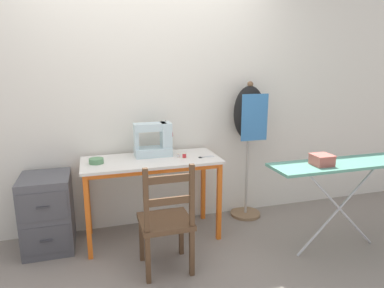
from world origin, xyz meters
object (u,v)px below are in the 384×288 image
Objects in this scene: sewing_machine at (155,140)px; dress_form at (249,121)px; ironing_board at (344,167)px; storage_box at (322,160)px; scissors at (204,157)px; filing_cabinet at (48,213)px; fabric_bowl at (96,161)px; thread_spool_near_machine at (178,155)px; thread_spool_mid_table at (184,155)px; wooden_chair at (166,221)px.

sewing_machine is 0.25× the size of dress_form.
ironing_board is 0.25m from storage_box.
scissors is 0.23× the size of filing_cabinet.
sewing_machine is 2.86× the size of fabric_bowl.
thread_spool_near_machine reaches higher than filing_cabinet.
ironing_board is 8.16× the size of storage_box.
fabric_bowl is at bearing 176.62° from thread_spool_mid_table.
fabric_bowl is 1.56m from dress_form.
sewing_machine is 0.48m from scissors.
wooden_chair reaches higher than ironing_board.
scissors is 0.96× the size of storage_box.
sewing_machine is 0.56m from fabric_bowl.
ironing_board is (0.46, -0.87, -0.28)m from dress_form.
wooden_chair reaches higher than thread_spool_near_machine.
scissors is at bearing 46.07° from wooden_chair.
scissors is at bearing -4.92° from fabric_bowl.
fabric_bowl is 0.79× the size of storage_box.
wooden_chair is 5.71× the size of storage_box.
dress_form reaches higher than ironing_board.
scissors is at bearing -18.34° from thread_spool_near_machine.
fabric_bowl reaches higher than scissors.
filing_cabinet is at bearing 174.19° from scissors.
wooden_chair is 1.42m from dress_form.
dress_form reaches higher than scissors.
storage_box reaches higher than scissors.
scissors is 1.47m from filing_cabinet.
dress_form is at bearing 117.83° from ironing_board.
storage_box reaches higher than thread_spool_mid_table.
dress_form reaches higher than thread_spool_mid_table.
ironing_board is at bearing -17.40° from filing_cabinet.
filing_cabinet is (-0.44, 0.06, -0.45)m from fabric_bowl.
thread_spool_near_machine is 0.85m from dress_form.
sewing_machine is at bearing 155.60° from scissors.
storage_box is at bearing -6.46° from wooden_chair.
thread_spool_mid_table is at bearing -32.53° from sewing_machine.
dress_form is at bearing 3.79° from sewing_machine.
fabric_bowl reaches higher than ironing_board.
filing_cabinet is 2.58m from ironing_board.
fabric_bowl is 0.10× the size of ironing_board.
filing_cabinet is 0.52× the size of ironing_board.
thread_spool_near_machine is 0.02× the size of dress_form.
dress_form is at bearing 6.44° from fabric_bowl.
thread_spool_near_machine is 0.77× the size of thread_spool_mid_table.
wooden_chair is 1.35× the size of filing_cabinet.
thread_spool_near_machine is at bearing -167.26° from dress_form.
storage_box reaches higher than thread_spool_near_machine.
storage_box is at bearing -34.05° from sewing_machine.
fabric_bowl is 2.11m from ironing_board.
thread_spool_mid_table is 1.18m from storage_box.
thread_spool_mid_table is at bearing -163.72° from dress_form.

